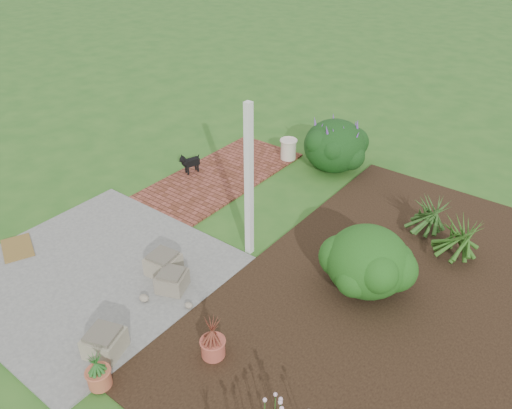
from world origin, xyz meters
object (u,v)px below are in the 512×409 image
Objects in this scene: evergreen_shrub at (368,260)px; stone_trough_near at (105,343)px; black_dog at (190,162)px; cream_ceramic_urn at (288,149)px.

stone_trough_near is at bearing -123.01° from evergreen_shrub.
cream_ceramic_urn reaches higher than black_dog.
evergreen_shrub is at bearing 5.38° from black_dog.
black_dog is 2.12m from cream_ceramic_urn.
evergreen_shrub reaches higher than cream_ceramic_urn.
evergreen_shrub is (3.19, -2.72, 0.27)m from cream_ceramic_urn.
evergreen_shrub is (1.97, 3.03, 0.35)m from stone_trough_near.
evergreen_shrub reaches higher than stone_trough_near.
stone_trough_near is 3.63m from evergreen_shrub.
stone_trough_near is 5.88m from cream_ceramic_urn.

